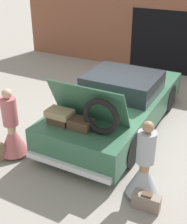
% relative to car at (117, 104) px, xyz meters
% --- Properties ---
extents(ground_plane, '(40.00, 40.00, 0.00)m').
position_rel_car_xyz_m(ground_plane, '(-0.00, 0.01, -0.60)').
color(ground_plane, gray).
extents(garage_wall_back, '(12.00, 0.14, 2.80)m').
position_rel_car_xyz_m(garage_wall_back, '(-0.00, 4.49, 0.79)').
color(garage_wall_back, brown).
rests_on(garage_wall_back, ground_plane).
extents(car, '(2.02, 4.77, 1.71)m').
position_rel_car_xyz_m(car, '(0.00, 0.00, 0.00)').
color(car, '#336047').
rests_on(car, ground_plane).
extents(person_left, '(0.61, 0.61, 1.57)m').
position_rel_car_xyz_m(person_left, '(-1.45, -2.22, -0.04)').
color(person_left, tan).
rests_on(person_left, ground_plane).
extents(person_right, '(0.62, 0.62, 1.54)m').
position_rel_car_xyz_m(person_right, '(1.45, -2.14, -0.05)').
color(person_right, '#997051').
rests_on(person_right, ground_plane).
extents(suitcase_beside_right_person, '(0.50, 0.21, 0.33)m').
position_rel_car_xyz_m(suitcase_beside_right_person, '(1.63, -2.44, -0.45)').
color(suitcase_beside_right_person, '#75665B').
rests_on(suitcase_beside_right_person, ground_plane).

